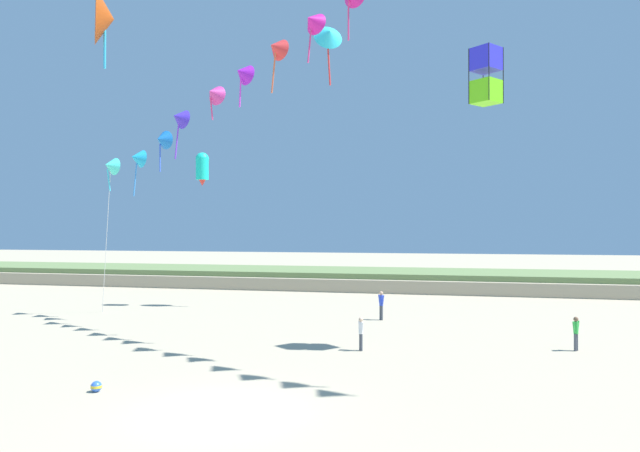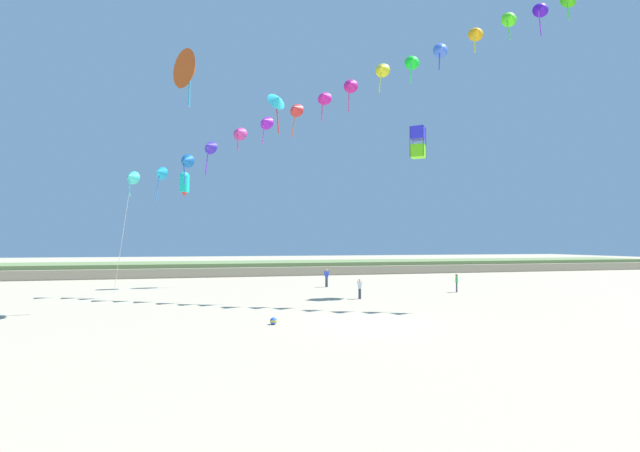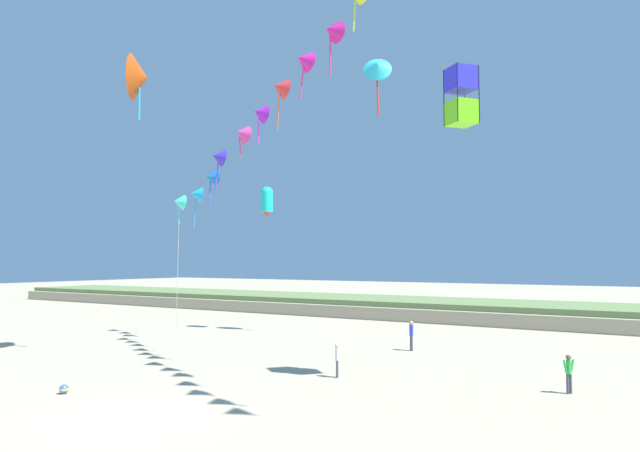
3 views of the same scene
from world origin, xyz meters
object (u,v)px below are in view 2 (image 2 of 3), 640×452
Objects in this scene: person_near_right at (360,287)px; large_kite_mid_trail at (184,183)px; person_mid_center at (327,276)px; large_kite_low_lead at (190,70)px; person_near_left at (457,282)px; beach_ball at (273,321)px; large_kite_outer_drift at (418,142)px; large_kite_high_solo at (278,100)px.

large_kite_mid_trail is at bearing 137.53° from person_near_right.
large_kite_mid_trail is at bearing 166.03° from person_mid_center.
large_kite_low_lead is (-11.99, -10.03, 14.53)m from person_mid_center.
large_kite_mid_trail is at bearing 94.85° from large_kite_low_lead.
person_near_left reaches higher than beach_ball.
person_mid_center is 21.35m from large_kite_low_lead.
beach_ball is at bearing -131.81° from person_near_right.
large_kite_mid_trail is (-13.12, 3.27, 8.82)m from person_mid_center.
beach_ball is at bearing -143.29° from large_kite_outer_drift.
large_kite_mid_trail is at bearing 156.05° from person_near_left.
person_mid_center is at bearing -45.17° from large_kite_high_solo.
large_kite_low_lead reaches higher than person_near_left.
person_mid_center reaches higher than person_near_left.
person_near_right is at bearing -71.73° from large_kite_high_solo.
large_kite_low_lead reaches higher than large_kite_outer_drift.
large_kite_low_lead is 17.63m from beach_ball.
person_mid_center is at bearing 126.46° from large_kite_outer_drift.
large_kite_mid_trail reaches higher than person_near_right.
beach_ball is (-3.22, -21.49, -18.71)m from large_kite_high_solo.
person_mid_center is 14.78m from large_kite_outer_drift.
large_kite_mid_trail is 0.95× the size of large_kite_outer_drift.
large_kite_low_lead reaches higher than large_kite_mid_trail.
large_kite_mid_trail is 23.48m from beach_ball.
large_kite_low_lead is 18.10m from large_kite_outer_drift.
person_near_left is at bearing 32.03° from beach_ball.
large_kite_outer_drift is (17.65, 2.37, -3.24)m from large_kite_low_lead.
large_kite_high_solo reaches higher than large_kite_outer_drift.
person_near_left is 25.10m from large_kite_high_solo.
large_kite_high_solo is at bearing 141.30° from person_near_left.
person_near_left is 0.64× the size of large_kite_mid_trail.
person_mid_center reaches higher than beach_ball.
large_kite_high_solo is at bearing 5.56° from large_kite_mid_trail.
person_near_right is 0.32× the size of large_kite_high_solo.
person_near_left is 9.58m from person_near_right.
large_kite_high_solo is at bearing 108.27° from person_near_right.
large_kite_low_lead is at bearing -85.15° from large_kite_mid_trail.
beach_ball is (-13.00, -9.69, -12.11)m from large_kite_outer_drift.
large_kite_outer_drift is (5.46, 1.27, 11.43)m from person_near_right.
large_kite_mid_trail is (-13.32, 12.19, 8.95)m from person_near_right.
person_near_right is 20.15m from large_kite_mid_trail.
beach_ball is at bearing -147.97° from person_near_left.
person_near_left is 11.71m from person_mid_center.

